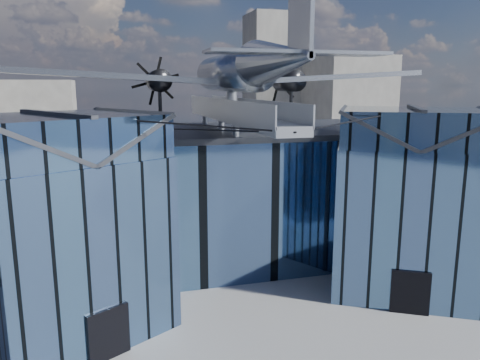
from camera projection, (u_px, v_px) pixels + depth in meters
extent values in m
plane|color=gray|center=(249.00, 298.00, 29.47)|extent=(120.00, 120.00, 0.00)
cube|color=#496A95|center=(216.00, 193.00, 37.02)|extent=(28.00, 14.00, 9.50)
cube|color=#292C32|center=(215.00, 131.00, 36.04)|extent=(28.00, 14.00, 0.40)
cube|color=#496A95|center=(65.00, 247.00, 24.80)|extent=(11.79, 11.43, 9.50)
cube|color=#496A95|center=(57.00, 137.00, 23.64)|extent=(11.56, 11.20, 2.20)
cube|color=#292C32|center=(10.00, 140.00, 22.06)|extent=(7.98, 9.23, 2.40)
cube|color=#292C32|center=(97.00, 133.00, 25.22)|extent=(7.98, 9.23, 2.40)
cube|color=#292C32|center=(55.00, 114.00, 23.41)|extent=(4.30, 7.10, 0.18)
cube|color=black|center=(109.00, 334.00, 22.71)|extent=(2.03, 1.32, 2.60)
cube|color=black|center=(137.00, 228.00, 27.96)|extent=(0.34, 0.34, 9.50)
cube|color=#496A95|center=(408.00, 217.00, 30.37)|extent=(11.79, 11.43, 9.50)
cube|color=#496A95|center=(414.00, 127.00, 29.22)|extent=(11.56, 11.20, 2.20)
cube|color=#292C32|center=(377.00, 126.00, 29.76)|extent=(7.98, 9.23, 2.40)
cube|color=#292C32|center=(453.00, 128.00, 28.67)|extent=(7.98, 9.23, 2.40)
cube|color=#292C32|center=(416.00, 108.00, 28.99)|extent=(4.30, 7.10, 0.18)
cube|color=black|center=(410.00, 293.00, 27.21)|extent=(2.03, 1.32, 2.60)
cube|color=black|center=(337.00, 212.00, 31.46)|extent=(0.34, 0.34, 9.50)
cube|color=#93979F|center=(234.00, 117.00, 30.57)|extent=(1.80, 21.00, 0.50)
cube|color=#93979F|center=(220.00, 107.00, 30.21)|extent=(0.08, 21.00, 1.10)
cube|color=#93979F|center=(247.00, 107.00, 30.68)|extent=(0.08, 21.00, 1.10)
cylinder|color=#93979F|center=(205.00, 118.00, 39.67)|extent=(0.44, 0.44, 1.35)
cylinder|color=#93979F|center=(221.00, 124.00, 34.01)|extent=(0.44, 0.44, 1.35)
cylinder|color=#93979F|center=(236.00, 128.00, 30.24)|extent=(0.44, 0.44, 1.35)
cylinder|color=#93979F|center=(232.00, 102.00, 30.86)|extent=(0.70, 0.70, 1.40)
cylinder|color=black|center=(167.00, 123.00, 22.04)|extent=(10.55, 6.08, 0.69)
cylinder|color=black|center=(366.00, 119.00, 24.83)|extent=(10.55, 6.08, 0.69)
cylinder|color=black|center=(194.00, 130.00, 28.00)|extent=(6.09, 17.04, 1.19)
cylinder|color=black|center=(288.00, 127.00, 29.59)|extent=(6.09, 17.04, 1.19)
cylinder|color=#989CA3|center=(232.00, 72.00, 30.47)|extent=(2.50, 11.00, 2.50)
sphere|color=#989CA3|center=(213.00, 74.00, 35.66)|extent=(2.50, 2.50, 2.50)
cube|color=black|center=(216.00, 64.00, 34.58)|extent=(1.60, 1.40, 0.50)
cone|color=#989CA3|center=(280.00, 60.00, 21.92)|extent=(2.50, 7.00, 2.50)
cube|color=#989CA3|center=(301.00, 18.00, 19.43)|extent=(0.18, 2.40, 3.40)
cube|color=#989CA3|center=(299.00, 53.00, 19.80)|extent=(8.00, 1.80, 0.14)
cube|color=#989CA3|center=(121.00, 77.00, 29.62)|extent=(14.00, 3.20, 1.08)
cylinder|color=black|center=(158.00, 81.00, 30.87)|extent=(1.44, 3.20, 1.44)
cone|color=black|center=(156.00, 81.00, 32.57)|extent=(0.70, 0.70, 0.70)
cube|color=black|center=(155.00, 81.00, 32.71)|extent=(1.05, 0.06, 3.33)
cube|color=black|center=(155.00, 81.00, 32.71)|extent=(2.53, 0.06, 2.53)
cube|color=black|center=(155.00, 81.00, 32.71)|extent=(3.33, 0.06, 1.05)
cylinder|color=black|center=(160.00, 100.00, 30.54)|extent=(0.24, 0.24, 1.75)
cube|color=#989CA3|center=(323.00, 78.00, 33.33)|extent=(14.00, 3.20, 1.08)
cylinder|color=black|center=(288.00, 81.00, 33.31)|extent=(1.44, 3.20, 1.44)
cone|color=black|center=(280.00, 81.00, 35.01)|extent=(0.70, 0.70, 0.70)
cube|color=black|center=(279.00, 81.00, 35.15)|extent=(1.05, 0.06, 3.33)
cube|color=black|center=(279.00, 81.00, 35.15)|extent=(2.53, 0.06, 2.53)
cube|color=black|center=(279.00, 81.00, 35.15)|extent=(3.33, 0.06, 1.05)
cylinder|color=black|center=(291.00, 99.00, 32.99)|extent=(0.24, 0.24, 1.75)
cube|color=gray|center=(345.00, 110.00, 81.48)|extent=(12.00, 14.00, 18.00)
cube|color=gray|center=(30.00, 125.00, 74.67)|extent=(14.00, 10.00, 14.00)
cube|color=gray|center=(272.00, 86.00, 87.46)|extent=(9.00, 9.00, 26.00)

